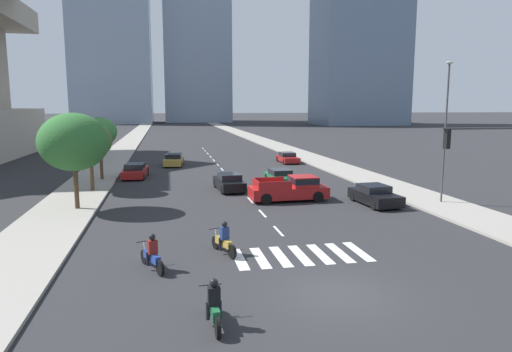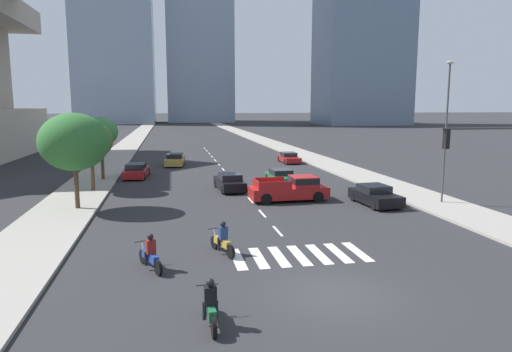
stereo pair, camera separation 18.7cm
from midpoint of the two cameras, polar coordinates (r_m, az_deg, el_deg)
name	(u,v)px [view 1 (the left image)]	position (r m, az deg, el deg)	size (l,w,h in m)	color
ground_plane	(336,294)	(16.65, 9.57, -14.24)	(800.00, 800.00, 0.00)	#28282B
sidewalk_east	(340,168)	(48.06, 10.25, 0.94)	(4.00, 260.00, 0.15)	gray
sidewalk_west	(97,175)	(45.20, -19.21, 0.11)	(4.00, 260.00, 0.15)	gray
crosswalk_near	(301,255)	(20.42, 5.28, -9.75)	(5.85, 2.79, 0.01)	silver
lane_divider_center	(222,169)	(47.33, -4.36, 0.85)	(0.14, 50.00, 0.01)	silver
motorcycle_lead	(152,255)	(18.95, -13.08, -9.59)	(1.12, 2.10, 1.49)	black
motorcycle_trailing	(214,307)	(14.16, -5.65, -15.85)	(0.70, 2.15, 1.49)	black
motorcycle_third	(224,241)	(20.42, -4.29, -8.04)	(1.02, 2.09, 1.49)	black
pickup_truck	(292,189)	(31.62, 4.33, -1.60)	(5.33, 2.21, 1.67)	maroon
sedan_red_0	(135,171)	(43.04, -14.86, 0.61)	(2.26, 4.90, 1.32)	maroon
sedan_gold_1	(174,160)	(50.86, -10.27, 1.97)	(2.33, 4.95, 1.31)	#B28E38
sedan_black_2	(229,182)	(35.42, -3.51, -0.81)	(2.07, 4.44, 1.32)	black
sedan_red_3	(288,158)	(52.79, 3.84, 2.27)	(1.86, 4.32, 1.17)	maroon
sedan_green_4	(281,177)	(38.57, 2.94, -0.11)	(2.01, 4.52, 1.18)	#1E6038
sedan_black_5	(375,195)	(31.26, 14.36, -2.36)	(2.16, 4.33, 1.29)	black
traffic_signal_near	(494,158)	(24.02, 27.30, 2.02)	(4.75, 0.28, 5.68)	#333335
street_lamp_east	(446,123)	(32.33, 22.35, 6.06)	(0.50, 0.24, 9.12)	#3F3F42
street_tree_nearest	(74,142)	(30.19, -21.88, 3.93)	(4.17, 4.17, 5.90)	#4C3823
street_tree_second	(90,141)	(36.35, -20.06, 4.11)	(3.22, 3.22, 5.11)	#4C3823
street_tree_third	(100,132)	(41.73, -18.96, 5.18)	(2.90, 2.90, 5.34)	#4C3823
office_tower_center_skyline	(195,26)	(195.89, -7.57, 17.98)	(25.78, 27.85, 84.97)	#8C9EB2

